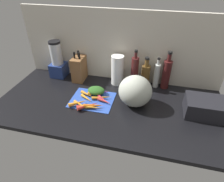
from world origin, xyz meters
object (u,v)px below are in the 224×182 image
at_px(winter_squash, 135,91).
at_px(dish_rack, 204,107).
at_px(carrot_7, 87,94).
at_px(bottle_3, 166,74).
at_px(carrot_3, 104,101).
at_px(bottle_0, 135,72).
at_px(carrot_6, 94,106).
at_px(blender_appliance, 58,62).
at_px(carrot_1, 100,92).
at_px(bottle_2, 157,75).
at_px(carrot_9, 88,106).
at_px(paper_towel_roll, 118,70).
at_px(carrot_10, 95,93).
at_px(carrot_5, 102,97).
at_px(carrot_4, 99,96).
at_px(carrot_2, 87,98).
at_px(carrot_11, 78,103).
at_px(carrot_12, 87,106).
at_px(carrot_8, 81,105).
at_px(carrot_0, 91,107).
at_px(knife_block, 79,69).
at_px(bottle_1, 145,75).
at_px(cutting_board, 92,100).

distance_m(winter_squash, dish_rack, 0.49).
relative_size(carrot_7, bottle_3, 0.33).
bearing_deg(carrot_3, bottle_0, 58.01).
xyz_separation_m(carrot_6, blender_appliance, (-0.46, 0.39, 0.12)).
height_order(carrot_1, bottle_2, bottle_2).
distance_m(carrot_9, paper_towel_roll, 0.43).
xyz_separation_m(carrot_10, paper_towel_roll, (0.14, 0.23, 0.10)).
relative_size(carrot_5, bottle_0, 0.49).
xyz_separation_m(carrot_4, winter_squash, (0.28, -0.01, 0.09)).
bearing_deg(bottle_0, carrot_2, -139.06).
distance_m(carrot_11, paper_towel_roll, 0.45).
height_order(carrot_4, carrot_12, carrot_4).
xyz_separation_m(carrot_7, bottle_2, (0.52, 0.27, 0.09)).
bearing_deg(carrot_1, bottle_2, 28.06).
bearing_deg(carrot_1, carrot_4, -82.49).
bearing_deg(bottle_3, carrot_3, -142.20).
relative_size(carrot_6, carrot_8, 1.11).
relative_size(carrot_11, dish_rack, 0.56).
distance_m(carrot_0, carrot_1, 0.20).
bearing_deg(knife_block, carrot_9, -60.75).
height_order(carrot_7, carrot_11, carrot_11).
xyz_separation_m(carrot_5, carrot_6, (-0.03, -0.12, 0.00)).
height_order(carrot_5, knife_block, knife_block).
xyz_separation_m(carrot_0, paper_towel_roll, (0.11, 0.40, 0.11)).
bearing_deg(carrot_0, carrot_3, 51.90).
relative_size(carrot_5, bottle_1, 0.62).
xyz_separation_m(cutting_board, bottle_2, (0.46, 0.31, 0.11)).
xyz_separation_m(bottle_1, dish_rack, (0.43, -0.28, -0.04)).
bearing_deg(carrot_12, carrot_11, 169.03).
distance_m(carrot_5, knife_block, 0.39).
xyz_separation_m(carrot_5, carrot_8, (-0.13, -0.12, -0.00)).
bearing_deg(carrot_9, dish_rack, 9.03).
relative_size(carrot_2, carrot_10, 1.02).
bearing_deg(knife_block, dish_rack, -13.76).
relative_size(carrot_2, paper_towel_roll, 0.45).
xyz_separation_m(cutting_board, carrot_6, (0.04, -0.09, 0.02)).
bearing_deg(carrot_3, bottle_2, 42.65).
bearing_deg(bottle_1, carrot_6, -129.14).
bearing_deg(carrot_8, carrot_6, 4.50).
height_order(carrot_6, bottle_0, bottle_0).
height_order(knife_block, paper_towel_roll, knife_block).
xyz_separation_m(cutting_board, carrot_11, (-0.08, -0.09, 0.02)).
bearing_deg(carrot_5, carrot_2, -162.12).
height_order(carrot_3, carrot_12, carrot_3).
height_order(carrot_4, bottle_3, bottle_3).
xyz_separation_m(carrot_5, bottle_3, (0.47, 0.29, 0.11)).
distance_m(carrot_0, carrot_3, 0.12).
height_order(carrot_0, bottle_0, bottle_0).
bearing_deg(dish_rack, carrot_4, 179.24).
xyz_separation_m(carrot_1, carrot_11, (-0.12, -0.17, 0.00)).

